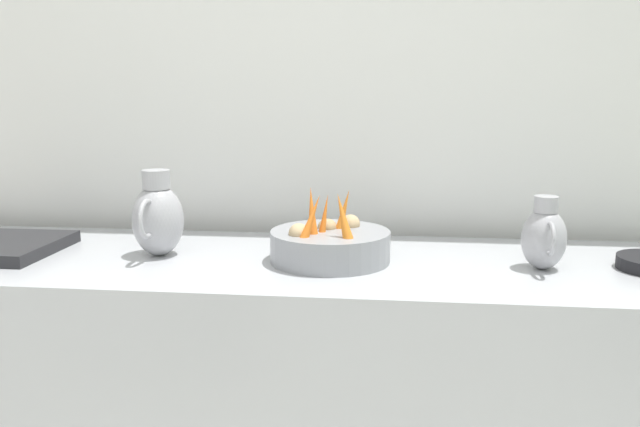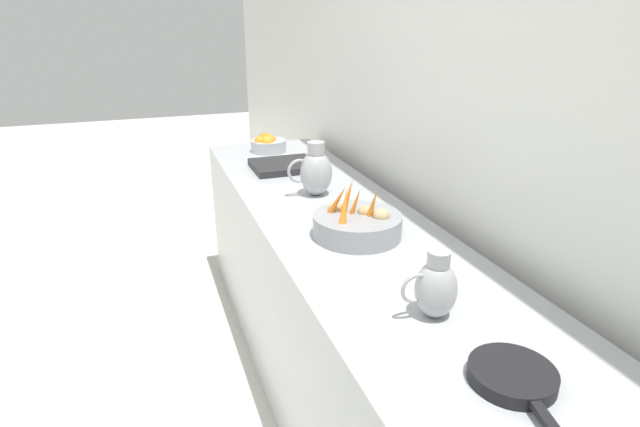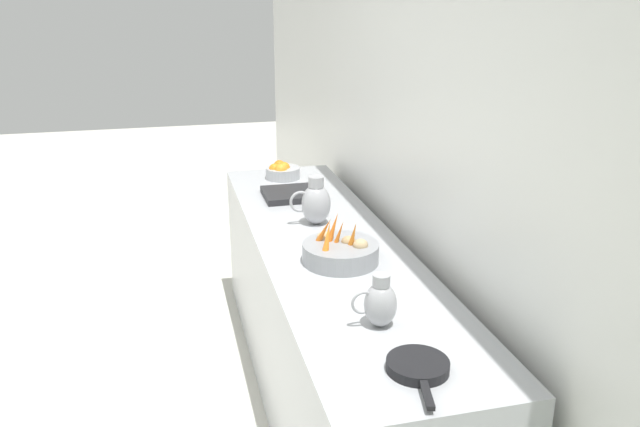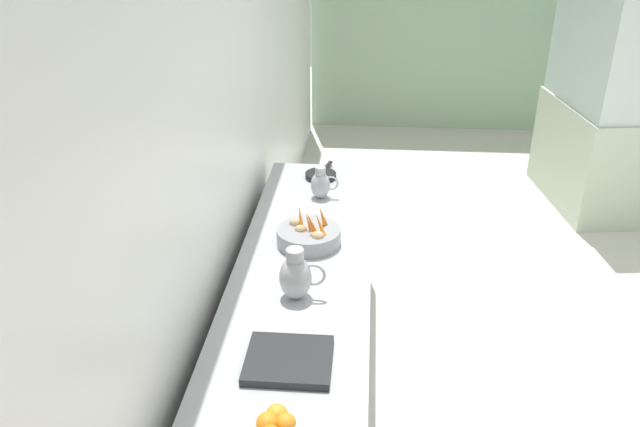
% 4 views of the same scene
% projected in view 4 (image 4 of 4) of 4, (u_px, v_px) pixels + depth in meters
% --- Properties ---
extents(ground_plane, '(15.27, 15.27, 0.00)m').
position_uv_depth(ground_plane, '(568.00, 391.00, 3.66)').
color(ground_plane, beige).
extents(tile_wall_left, '(0.10, 8.34, 3.00)m').
position_uv_depth(tile_wall_left, '(226.00, 116.00, 3.38)').
color(tile_wall_left, white).
rests_on(tile_wall_left, ground_plane).
extents(prep_counter, '(0.68, 2.75, 0.89)m').
position_uv_depth(prep_counter, '(303.00, 340.00, 3.37)').
color(prep_counter, '#ADAFB5').
rests_on(prep_counter, ground_plane).
extents(vegetable_colander, '(0.34, 0.34, 0.22)m').
position_uv_depth(vegetable_colander, '(309.00, 235.00, 3.37)').
color(vegetable_colander, gray).
rests_on(vegetable_colander, prep_counter).
extents(metal_pitcher_tall, '(0.21, 0.15, 0.25)m').
position_uv_depth(metal_pitcher_tall, '(296.00, 276.00, 2.89)').
color(metal_pitcher_tall, '#A3A3A8').
rests_on(metal_pitcher_tall, prep_counter).
extents(metal_pitcher_short, '(0.17, 0.12, 0.20)m').
position_uv_depth(metal_pitcher_short, '(321.00, 184.00, 3.87)').
color(metal_pitcher_short, '#A3A3A8').
rests_on(metal_pitcher_short, prep_counter).
extents(counter_sink_basin, '(0.34, 0.30, 0.04)m').
position_uv_depth(counter_sink_basin, '(289.00, 360.00, 2.51)').
color(counter_sink_basin, '#232326').
rests_on(counter_sink_basin, prep_counter).
extents(skillet_on_counter, '(0.20, 0.33, 0.03)m').
position_uv_depth(skillet_on_counter, '(321.00, 175.00, 4.18)').
color(skillet_on_counter, black).
rests_on(skillet_on_counter, prep_counter).
extents(glass_block_booth, '(1.41, 1.46, 2.27)m').
position_uv_depth(glass_block_booth, '(638.00, 82.00, 5.46)').
color(glass_block_booth, '#B7C6AD').
rests_on(glass_block_booth, ground_plane).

